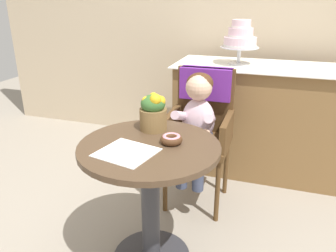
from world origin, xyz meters
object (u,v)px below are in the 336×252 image
object	(u,v)px
wicker_chair	(202,115)
tiered_cake_stand	(240,38)
cafe_table	(150,181)
donut_front	(171,139)
seated_child	(197,117)
flower_vase	(153,110)

from	to	relation	value
wicker_chair	tiered_cake_stand	size ratio (longest dim) A/B	2.78
cafe_table	donut_front	world-z (taller)	donut_front
seated_child	cafe_table	bearing A→B (deg)	-100.47
flower_vase	tiered_cake_stand	xyz separation A→B (m)	(0.32, 1.10, 0.27)
donut_front	tiered_cake_stand	xyz separation A→B (m)	(0.16, 1.25, 0.36)
wicker_chair	tiered_cake_stand	world-z (taller)	tiered_cake_stand
cafe_table	tiered_cake_stand	world-z (taller)	tiered_cake_stand
donut_front	tiered_cake_stand	size ratio (longest dim) A/B	0.33
wicker_chair	seated_child	distance (m)	0.16
wicker_chair	flower_vase	world-z (taller)	wicker_chair
cafe_table	donut_front	size ratio (longest dim) A/B	6.42
cafe_table	seated_child	bearing A→B (deg)	79.53
seated_child	flower_vase	xyz separation A→B (m)	(-0.16, -0.38, 0.15)
donut_front	seated_child	bearing A→B (deg)	89.33
seated_child	flower_vase	distance (m)	0.44
cafe_table	donut_front	distance (m)	0.26
donut_front	flower_vase	distance (m)	0.23
donut_front	tiered_cake_stand	bearing A→B (deg)	82.51
donut_front	wicker_chair	bearing A→B (deg)	89.48
flower_vase	donut_front	bearing A→B (deg)	-44.31
seated_child	tiered_cake_stand	xyz separation A→B (m)	(0.16, 0.72, 0.42)
wicker_chair	donut_front	size ratio (longest dim) A/B	8.51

